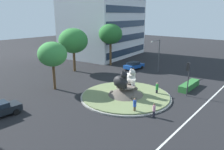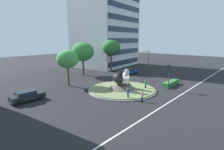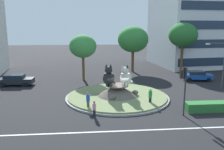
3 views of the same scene
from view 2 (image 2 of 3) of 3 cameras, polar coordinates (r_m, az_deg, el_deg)
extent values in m
plane|color=black|center=(32.20, 3.16, -4.86)|extent=(160.00, 160.00, 0.00)
cube|color=silver|center=(27.96, 17.90, -7.94)|extent=(112.00, 0.20, 0.01)
cylinder|color=gray|center=(32.17, 3.16, -4.71)|extent=(11.95, 11.95, 0.18)
cylinder|color=#707F51|center=(32.13, 3.17, -4.43)|extent=(11.47, 11.47, 0.14)
cone|color=#564F47|center=(31.95, 3.18, -3.25)|extent=(4.64, 4.64, 1.23)
cylinder|color=#564F47|center=(31.81, 3.19, -2.28)|extent=(2.55, 2.55, 0.12)
ellipsoid|color=#564F47|center=(33.65, 5.46, -3.11)|extent=(0.70, 0.76, 0.56)
ellipsoid|color=#564F47|center=(32.38, -0.17, -3.74)|extent=(0.57, 0.55, 0.46)
ellipsoid|color=#564F47|center=(30.48, 5.05, -4.65)|extent=(0.69, 0.65, 0.55)
ellipsoid|color=black|center=(30.95, 1.89, -1.05)|extent=(1.57, 2.28, 1.57)
cylinder|color=black|center=(30.62, 2.47, -0.85)|extent=(1.11, 1.11, 0.98)
sphere|color=black|center=(30.34, 2.70, 0.69)|extent=(0.87, 0.87, 0.87)
torus|color=black|center=(31.94, 1.19, -1.81)|extent=(1.13, 1.13, 0.20)
cone|color=black|center=(30.43, 3.02, 1.68)|extent=(0.39, 0.39, 0.35)
cone|color=black|center=(30.08, 2.40, 1.57)|extent=(0.39, 0.39, 0.35)
cylinder|color=black|center=(30.68, 3.17, -2.30)|extent=(0.28, 0.28, 0.39)
cylinder|color=black|center=(30.43, 2.71, -2.41)|extent=(0.28, 0.28, 0.39)
ellipsoid|color=silver|center=(32.49, 4.07, -0.54)|extent=(1.81, 2.34, 1.50)
cylinder|color=silver|center=(32.14, 4.53, -0.37)|extent=(1.20, 1.20, 0.94)
sphere|color=silver|center=(31.87, 4.73, 1.03)|extent=(0.83, 0.83, 0.83)
torus|color=silver|center=(33.47, 3.62, -1.23)|extent=(0.93, 0.93, 0.19)
cone|color=black|center=(31.93, 5.06, 1.92)|extent=(0.41, 0.41, 0.34)
cone|color=silver|center=(31.64, 4.42, 1.85)|extent=(0.41, 0.41, 0.34)
cylinder|color=silver|center=(32.14, 5.13, -1.71)|extent=(0.26, 0.26, 0.38)
cylinder|color=silver|center=(31.93, 4.65, -1.79)|extent=(0.26, 0.26, 0.38)
cylinder|color=#2D2D33|center=(33.38, 17.46, -0.76)|extent=(0.14, 0.14, 4.56)
cube|color=black|center=(33.14, 17.28, 2.25)|extent=(0.34, 0.26, 1.05)
sphere|color=#360606|center=(33.12, 17.18, 2.80)|extent=(0.18, 0.18, 0.18)
sphere|color=orange|center=(33.16, 17.15, 2.26)|extent=(0.18, 0.18, 0.18)
sphere|color=black|center=(33.21, 17.12, 1.73)|extent=(0.18, 0.18, 0.18)
cube|color=black|center=(32.66, 17.38, 2.02)|extent=(0.22, 0.29, 0.80)
cube|color=silver|center=(62.06, -1.91, 15.46)|extent=(21.49, 16.87, 26.86)
cube|color=#233347|center=(58.39, 4.05, 4.14)|extent=(18.57, 2.34, 1.53)
cube|color=#233347|center=(58.07, 4.09, 7.43)|extent=(18.57, 2.34, 1.53)
cube|color=#233347|center=(57.94, 4.14, 10.74)|extent=(18.57, 2.34, 1.53)
cube|color=#233347|center=(58.00, 4.19, 14.06)|extent=(18.57, 2.34, 1.53)
cube|color=#233347|center=(58.26, 4.24, 17.36)|extent=(18.57, 2.34, 1.53)
cube|color=#233347|center=(58.71, 4.29, 20.62)|extent=(18.57, 2.34, 1.53)
cube|color=#2D7033|center=(37.03, 17.97, -2.53)|extent=(5.21, 1.20, 0.90)
cylinder|color=brown|center=(49.97, -0.21, 3.74)|extent=(0.47, 0.47, 4.73)
ellipsoid|color=#286B2D|center=(49.59, -0.22, 8.72)|extent=(4.93, 4.93, 4.19)
cylinder|color=brown|center=(45.66, -9.03, 2.22)|extent=(0.49, 0.49, 3.70)
ellipsoid|color=#337F38|center=(45.20, -9.19, 7.27)|extent=(5.45, 5.45, 4.63)
cylinder|color=brown|center=(35.86, -13.57, -0.55)|extent=(0.38, 0.38, 3.56)
ellipsoid|color=#3D8E42|center=(35.33, -13.83, 4.90)|extent=(4.11, 4.11, 3.49)
cylinder|color=#4C4C51|center=(45.12, 11.40, 3.59)|extent=(0.16, 0.16, 6.12)
cylinder|color=#4C4C51|center=(43.95, 10.62, 7.29)|extent=(2.24, 0.46, 0.10)
cube|color=silver|center=(43.10, 9.66, 7.12)|extent=(0.50, 0.24, 0.16)
cylinder|color=brown|center=(27.41, 5.06, -6.90)|extent=(0.27, 0.27, 0.83)
cylinder|color=#284CB2|center=(27.18, 5.08, -5.34)|extent=(0.36, 0.36, 0.72)
sphere|color=#936B4C|center=(27.05, 5.10, -4.36)|extent=(0.24, 0.24, 0.24)
cylinder|color=black|center=(33.12, 10.49, -3.82)|extent=(0.28, 0.28, 0.83)
cylinder|color=#288C38|center=(32.93, 10.54, -2.51)|extent=(0.38, 0.38, 0.73)
sphere|color=tan|center=(32.82, 10.57, -1.70)|extent=(0.24, 0.24, 0.24)
cylinder|color=black|center=(26.82, 9.43, -7.55)|extent=(0.24, 0.24, 0.72)
cylinder|color=pink|center=(26.61, 9.48, -6.19)|extent=(0.33, 0.33, 0.62)
sphere|color=brown|center=(26.49, 9.51, -5.33)|extent=(0.21, 0.21, 0.21)
cube|color=black|center=(29.24, -25.04, -6.23)|extent=(4.77, 2.02, 0.73)
cube|color=#19232D|center=(28.98, -25.57, -5.14)|extent=(2.70, 1.72, 0.51)
cylinder|color=black|center=(30.72, -22.96, -5.95)|extent=(0.65, 0.24, 0.64)
cylinder|color=black|center=(29.11, -21.45, -6.77)|extent=(0.65, 0.24, 0.64)
cylinder|color=black|center=(29.68, -28.44, -7.03)|extent=(0.65, 0.24, 0.64)
cylinder|color=black|center=(28.01, -27.20, -7.96)|extent=(0.65, 0.24, 0.64)
cube|color=#19479E|center=(46.87, 5.51, 1.07)|extent=(4.49, 2.39, 0.68)
cube|color=#19232D|center=(46.61, 5.34, 1.73)|extent=(2.59, 1.94, 0.47)
cylinder|color=black|center=(48.59, 5.80, 1.02)|extent=(0.66, 0.30, 0.64)
cylinder|color=black|center=(47.37, 7.50, 0.72)|extent=(0.66, 0.30, 0.64)
cylinder|color=black|center=(46.54, 3.47, 0.61)|extent=(0.66, 0.30, 0.64)
cylinder|color=black|center=(45.28, 5.18, 0.28)|extent=(0.66, 0.30, 0.64)
camera|label=1|loc=(4.52, -4.56, 31.97)|focal=34.38mm
camera|label=3|loc=(22.91, 59.98, 3.84)|focal=37.86mm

